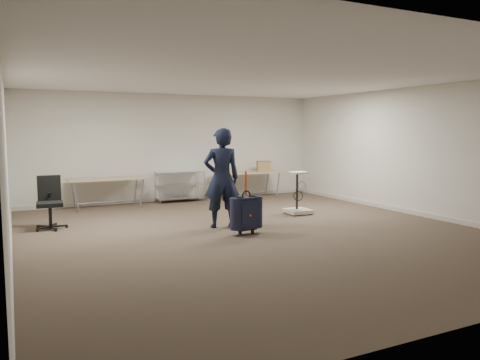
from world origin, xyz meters
TOP-DOWN VIEW (x-y plane):
  - ground at (0.00, 0.00)m, footprint 9.00×9.00m
  - room_shell at (0.00, 1.38)m, footprint 8.00×9.00m
  - folding_table_left at (-1.90, 3.95)m, footprint 1.80×0.75m
  - folding_table_right at (1.90, 3.95)m, footprint 1.80×0.75m
  - wire_shelf at (0.00, 4.20)m, footprint 1.22×0.47m
  - person at (-0.35, 0.72)m, footprint 0.77×0.58m
  - suitcase at (-0.21, -0.05)m, footprint 0.43×0.28m
  - office_chair at (-3.31, 2.04)m, footprint 0.60×0.60m
  - equipment_cart at (1.77, 1.31)m, footprint 0.53×0.53m
  - cardboard_box at (2.39, 4.00)m, footprint 0.44×0.38m

SIDE VIEW (x-z plane):
  - ground at x=0.00m, z-range 0.00..0.00m
  - room_shell at x=0.00m, z-range -4.45..4.55m
  - equipment_cart at x=1.77m, z-range -0.22..0.72m
  - office_chair at x=-3.31m, z-range -0.20..0.80m
  - suitcase at x=-0.21m, z-range -0.18..0.95m
  - wire_shelf at x=0.00m, z-range 0.04..0.84m
  - folding_table_left at x=-1.90m, z-range 0.31..1.04m
  - folding_table_right at x=1.90m, z-range 0.31..1.04m
  - cardboard_box at x=2.39m, z-range 0.73..1.01m
  - person at x=-0.35m, z-range 0.00..1.90m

